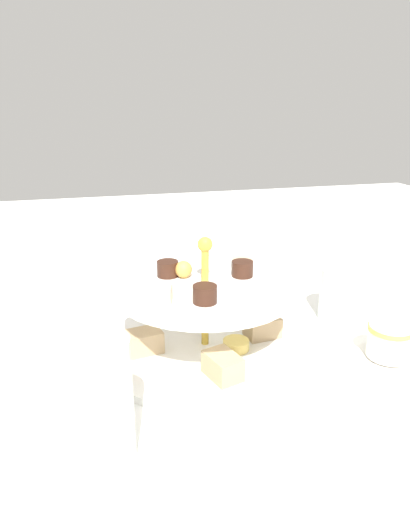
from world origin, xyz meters
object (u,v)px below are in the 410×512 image
at_px(tiered_serving_stand, 205,321).
at_px(butter_knife_right, 390,469).
at_px(teacup_with_saucer, 389,344).
at_px(water_glass_mid_back, 221,267).
at_px(butter_knife_left, 29,324).
at_px(water_glass_tall_right, 97,404).
at_px(water_glass_short_left, 340,295).

bearing_deg(tiered_serving_stand, butter_knife_right, -66.84).
relative_size(teacup_with_saucer, water_glass_mid_back, 0.90).
distance_m(tiered_serving_stand, water_glass_mid_back, 0.21).
height_order(teacup_with_saucer, water_glass_mid_back, water_glass_mid_back).
xyz_separation_m(tiered_serving_stand, butter_knife_left, (-0.25, 0.14, -0.04)).
relative_size(tiered_serving_stand, teacup_with_saucer, 3.29).
bearing_deg(teacup_with_saucer, water_glass_tall_right, -166.39).
xyz_separation_m(water_glass_short_left, butter_knife_left, (-0.48, 0.10, -0.04)).
bearing_deg(butter_knife_right, water_glass_short_left, 35.04).
distance_m(tiered_serving_stand, butter_knife_right, 0.29).
height_order(tiered_serving_stand, teacup_with_saucer, tiered_serving_stand).
relative_size(water_glass_short_left, teacup_with_saucer, 0.94).
bearing_deg(butter_knife_right, water_glass_mid_back, 60.40).
relative_size(water_glass_short_left, butter_knife_right, 0.50).
relative_size(water_glass_tall_right, water_glass_mid_back, 1.30).
bearing_deg(teacup_with_saucer, tiered_serving_stand, 159.02).
relative_size(water_glass_tall_right, butter_knife_left, 0.77).
distance_m(water_glass_tall_right, teacup_with_saucer, 0.40).
distance_m(water_glass_short_left, butter_knife_right, 0.33).
distance_m(teacup_with_saucer, water_glass_mid_back, 0.32).
xyz_separation_m(water_glass_short_left, butter_knife_right, (-0.12, -0.31, -0.04)).
height_order(butter_knife_left, butter_knife_right, same).
bearing_deg(water_glass_short_left, water_glass_tall_right, -149.88).
xyz_separation_m(teacup_with_saucer, butter_knife_left, (-0.48, 0.23, -0.02)).
bearing_deg(water_glass_tall_right, tiered_serving_stand, 50.13).
height_order(tiered_serving_stand, butter_knife_left, tiered_serving_stand).
xyz_separation_m(tiered_serving_stand, water_glass_tall_right, (-0.15, -0.18, 0.02)).
bearing_deg(water_glass_tall_right, butter_knife_left, 106.53).
bearing_deg(butter_knife_right, tiered_serving_stand, 79.72).
relative_size(water_glass_tall_right, butter_knife_right, 0.77).
bearing_deg(butter_knife_left, water_glass_tall_right, 43.90).
bearing_deg(tiered_serving_stand, water_glass_short_left, 10.08).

